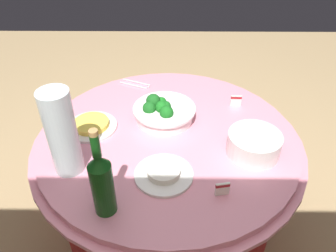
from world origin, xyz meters
name	(u,v)px	position (x,y,z in m)	size (l,w,h in m)	color
ground_plane	(168,237)	(0.00, 0.00, 0.00)	(6.00, 6.00, 0.00)	tan
buffet_table	(168,192)	(0.00, 0.00, 0.38)	(1.16, 1.16, 0.74)	maroon
broccoli_bowl	(163,112)	(0.02, -0.12, 0.78)	(0.28, 0.28, 0.12)	white
plate_stack	(254,144)	(-0.34, 0.11, 0.79)	(0.21, 0.21, 0.09)	white
wine_bottle	(102,182)	(0.20, 0.39, 0.87)	(0.07, 0.07, 0.34)	#114414
decorative_fruit_vase	(63,138)	(0.37, 0.20, 0.89)	(0.11, 0.11, 0.34)	silver
serving_tongs	(136,84)	(0.17, -0.42, 0.74)	(0.16, 0.10, 0.01)	silver
food_plate_fried_egg	(92,125)	(0.34, -0.05, 0.75)	(0.22, 0.22, 0.03)	white
food_plate_rice	(164,173)	(0.01, 0.24, 0.75)	(0.22, 0.22, 0.04)	white
label_placard_front	(236,100)	(-0.32, -0.23, 0.77)	(0.05, 0.01, 0.05)	white
label_placard_mid	(222,188)	(-0.19, 0.33, 0.77)	(0.05, 0.02, 0.05)	white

